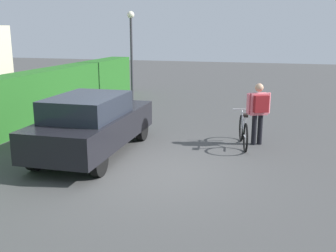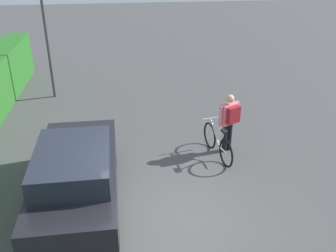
{
  "view_description": "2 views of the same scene",
  "coord_description": "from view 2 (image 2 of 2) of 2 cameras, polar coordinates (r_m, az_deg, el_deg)",
  "views": [
    {
      "loc": [
        -7.83,
        -2.56,
        3.01
      ],
      "look_at": [
        0.67,
        -0.18,
        0.86
      ],
      "focal_mm": 42.48,
      "sensor_mm": 36.0,
      "label": 1
    },
    {
      "loc": [
        -6.2,
        0.63,
        5.27
      ],
      "look_at": [
        2.61,
        -0.45,
        0.88
      ],
      "focal_mm": 40.64,
      "sensor_mm": 36.0,
      "label": 2
    }
  ],
  "objects": [
    {
      "name": "street_lamp",
      "position": [
        14.09,
        -17.87,
        13.5
      ],
      "size": [
        0.28,
        0.28,
        3.71
      ],
      "color": "#38383D",
      "rests_on": "ground"
    },
    {
      "name": "person_rider",
      "position": [
        10.21,
        9.21,
        1.21
      ],
      "size": [
        0.5,
        0.6,
        1.65
      ],
      "color": "black",
      "rests_on": "ground"
    },
    {
      "name": "bicycle",
      "position": [
        10.18,
        7.44,
        -2.52
      ],
      "size": [
        1.74,
        0.55,
        0.94
      ],
      "color": "black",
      "rests_on": "ground"
    },
    {
      "name": "parked_car_near",
      "position": [
        8.34,
        -13.63,
        -7.13
      ],
      "size": [
        4.28,
        1.77,
        1.5
      ],
      "color": "black",
      "rests_on": "ground"
    },
    {
      "name": "ground_plane",
      "position": [
        8.16,
        -0.91,
        -13.94
      ],
      "size": [
        60.0,
        60.0,
        0.0
      ],
      "primitive_type": "plane",
      "color": "#434343"
    }
  ]
}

